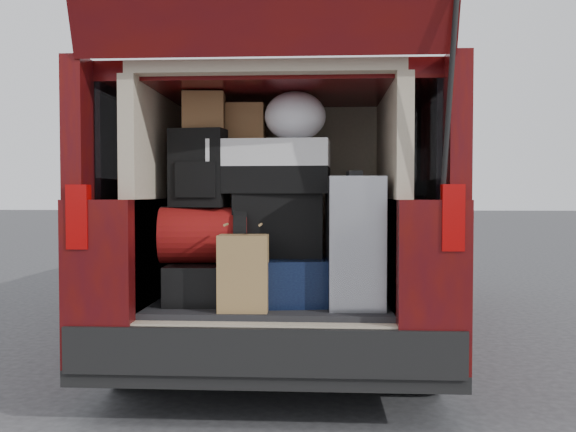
# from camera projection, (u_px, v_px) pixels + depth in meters

# --- Properties ---
(ground) EXTENTS (80.00, 80.00, 0.00)m
(ground) POSITION_uv_depth(u_px,v_px,m) (269.00, 411.00, 3.15)
(ground) COLOR #333335
(ground) RESTS_ON ground
(minivan) EXTENTS (1.90, 5.35, 2.77)m
(minivan) POSITION_uv_depth(u_px,v_px,m) (289.00, 221.00, 4.97)
(minivan) COLOR black
(minivan) RESTS_ON ground
(load_floor) EXTENTS (1.24, 1.05, 0.55)m
(load_floor) POSITION_uv_depth(u_px,v_px,m) (273.00, 346.00, 3.42)
(load_floor) COLOR black
(load_floor) RESTS_ON ground
(black_hardshell) EXTENTS (0.40, 0.53, 0.21)m
(black_hardshell) POSITION_uv_depth(u_px,v_px,m) (206.00, 281.00, 3.30)
(black_hardshell) COLOR black
(black_hardshell) RESTS_ON load_floor
(navy_hardshell) EXTENTS (0.52, 0.61, 0.24)m
(navy_hardshell) POSITION_uv_depth(u_px,v_px,m) (285.00, 279.00, 3.28)
(navy_hardshell) COLOR black
(navy_hardshell) RESTS_ON load_floor
(silver_roller) EXTENTS (0.29, 0.45, 0.66)m
(silver_roller) POSITION_uv_depth(u_px,v_px,m) (354.00, 241.00, 3.15)
(silver_roller) COLOR silver
(silver_roller) RESTS_ON load_floor
(kraft_bag) EXTENTS (0.25, 0.16, 0.38)m
(kraft_bag) POSITION_uv_depth(u_px,v_px,m) (243.00, 273.00, 2.99)
(kraft_bag) COLOR #A47A4A
(kraft_bag) RESTS_ON load_floor
(red_duffel) EXTENTS (0.49, 0.35, 0.30)m
(red_duffel) POSITION_uv_depth(u_px,v_px,m) (204.00, 235.00, 3.26)
(red_duffel) COLOR maroon
(red_duffel) RESTS_ON black_hardshell
(black_soft_case) EXTENTS (0.47, 0.28, 0.34)m
(black_soft_case) POSITION_uv_depth(u_px,v_px,m) (279.00, 225.00, 3.30)
(black_soft_case) COLOR black
(black_soft_case) RESTS_ON navy_hardshell
(backpack) EXTENTS (0.31, 0.21, 0.42)m
(backpack) POSITION_uv_depth(u_px,v_px,m) (199.00, 168.00, 3.27)
(backpack) COLOR black
(backpack) RESTS_ON red_duffel
(twotone_duffel) EXTENTS (0.65, 0.36, 0.29)m
(twotone_duffel) POSITION_uv_depth(u_px,v_px,m) (270.00, 167.00, 3.30)
(twotone_duffel) COLOR white
(twotone_duffel) RESTS_ON black_soft_case
(grocery_sack_lower) EXTENTS (0.23, 0.20, 0.20)m
(grocery_sack_lower) POSITION_uv_depth(u_px,v_px,m) (204.00, 112.00, 3.29)
(grocery_sack_lower) COLOR brown
(grocery_sack_lower) RESTS_ON backpack
(grocery_sack_upper) EXTENTS (0.21, 0.17, 0.21)m
(grocery_sack_upper) POSITION_uv_depth(u_px,v_px,m) (246.00, 123.00, 3.37)
(grocery_sack_upper) COLOR brown
(grocery_sack_upper) RESTS_ON twotone_duffel
(plastic_bag_center) EXTENTS (0.36, 0.34, 0.27)m
(plastic_bag_center) POSITION_uv_depth(u_px,v_px,m) (295.00, 116.00, 3.31)
(plastic_bag_center) COLOR white
(plastic_bag_center) RESTS_ON twotone_duffel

